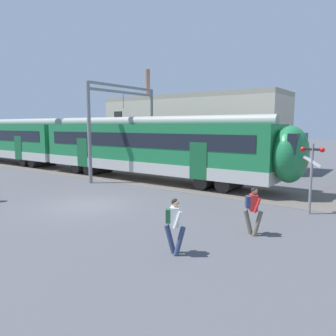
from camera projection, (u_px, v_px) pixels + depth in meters
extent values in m
plane|color=#515156|center=(87.00, 205.00, 15.42)|extent=(160.00, 160.00, 0.00)
cube|color=#605951|center=(52.00, 168.00, 29.08)|extent=(80.00, 4.40, 0.01)
cube|color=#B7B7B2|center=(147.00, 165.00, 22.55)|extent=(18.00, 3.06, 0.70)
cube|color=#1E7542|center=(147.00, 142.00, 22.35)|extent=(18.00, 3.00, 2.40)
cube|color=black|center=(132.00, 140.00, 21.11)|extent=(16.56, 0.03, 0.90)
cube|color=#165731|center=(198.00, 161.00, 18.36)|extent=(1.10, 0.04, 2.10)
cube|color=#165731|center=(82.00, 152.00, 24.12)|extent=(1.10, 0.04, 2.10)
cylinder|color=#9C9C97|center=(147.00, 122.00, 22.17)|extent=(17.64, 0.70, 0.70)
cube|color=black|center=(118.00, 114.00, 23.67)|extent=(0.70, 0.12, 0.40)
cylinder|color=black|center=(231.00, 182.00, 18.98)|extent=(0.90, 2.40, 0.90)
cylinder|color=black|center=(210.00, 180.00, 19.80)|extent=(0.90, 2.40, 0.90)
cylinder|color=black|center=(99.00, 168.00, 25.47)|extent=(0.90, 2.40, 0.90)
cylinder|color=black|center=(87.00, 166.00, 26.28)|extent=(0.90, 2.40, 0.90)
ellipsoid|color=#1E7542|center=(290.00, 154.00, 16.85)|extent=(1.80, 2.85, 2.95)
cube|color=black|center=(298.00, 143.00, 16.57)|extent=(0.40, 2.40, 1.00)
cube|color=#B7B7B2|center=(6.00, 152.00, 33.36)|extent=(18.00, 3.06, 0.70)
cube|color=#1E7542|center=(5.00, 136.00, 33.16)|extent=(18.00, 3.00, 2.40)
cube|color=#165731|center=(18.00, 148.00, 29.17)|extent=(1.10, 0.04, 2.10)
cylinder|color=#9C9C97|center=(5.00, 123.00, 32.98)|extent=(17.64, 0.70, 0.70)
cylinder|color=black|center=(43.00, 162.00, 29.79)|extent=(0.90, 2.40, 0.90)
cylinder|color=black|center=(34.00, 161.00, 30.60)|extent=(0.90, 2.40, 0.90)
cylinder|color=navy|center=(180.00, 241.00, 9.43)|extent=(0.38, 0.32, 0.87)
cylinder|color=navy|center=(170.00, 239.00, 9.62)|extent=(0.38, 0.32, 0.87)
cube|color=silver|center=(175.00, 216.00, 9.43)|extent=(0.40, 0.43, 0.56)
cylinder|color=silver|center=(172.00, 216.00, 9.66)|extent=(0.26, 0.21, 0.52)
cylinder|color=silver|center=(177.00, 220.00, 9.22)|extent=(0.26, 0.21, 0.52)
sphere|color=tan|center=(176.00, 203.00, 9.38)|extent=(0.22, 0.22, 0.22)
sphere|color=black|center=(175.00, 202.00, 9.38)|extent=(0.20, 0.20, 0.20)
cube|color=#235633|center=(169.00, 216.00, 9.44)|extent=(0.29, 0.32, 0.40)
cylinder|color=#6B6051|center=(258.00, 224.00, 11.12)|extent=(0.38, 0.32, 0.87)
cylinder|color=#6B6051|center=(248.00, 222.00, 11.31)|extent=(0.38, 0.32, 0.87)
cube|color=red|center=(254.00, 202.00, 11.12)|extent=(0.40, 0.43, 0.56)
cylinder|color=red|center=(250.00, 202.00, 11.35)|extent=(0.26, 0.21, 0.52)
cylinder|color=red|center=(257.00, 206.00, 10.91)|extent=(0.26, 0.21, 0.52)
sphere|color=#9E7051|center=(254.00, 191.00, 11.07)|extent=(0.22, 0.22, 0.22)
sphere|color=black|center=(254.00, 190.00, 11.07)|extent=(0.20, 0.20, 0.20)
cube|color=navy|center=(248.00, 202.00, 11.13)|extent=(0.29, 0.32, 0.40)
cylinder|color=gray|center=(89.00, 133.00, 20.95)|extent=(0.24, 0.24, 6.50)
cylinder|color=gray|center=(152.00, 131.00, 26.09)|extent=(0.24, 0.24, 6.50)
cube|color=gray|center=(123.00, 87.00, 23.10)|extent=(0.20, 6.40, 0.16)
cube|color=gray|center=(123.00, 92.00, 23.15)|extent=(0.20, 6.40, 0.16)
cylinder|color=black|center=(123.00, 101.00, 23.23)|extent=(0.03, 0.03, 1.00)
cylinder|color=gray|center=(311.00, 179.00, 13.72)|extent=(0.11, 0.11, 3.00)
cube|color=black|center=(313.00, 149.00, 13.55)|extent=(0.80, 0.10, 0.10)
sphere|color=red|center=(303.00, 149.00, 13.73)|extent=(0.20, 0.20, 0.20)
sphere|color=red|center=(322.00, 150.00, 13.29)|extent=(0.20, 0.20, 0.20)
cube|color=white|center=(312.00, 161.00, 13.60)|extent=(0.72, 0.03, 0.48)
cube|color=beige|center=(191.00, 133.00, 30.10)|extent=(16.93, 5.00, 6.00)
cube|color=#9F9686|center=(191.00, 98.00, 29.69)|extent=(16.93, 5.00, 0.40)
cylinder|color=#8C6656|center=(148.00, 86.00, 32.46)|extent=(0.50, 0.50, 3.20)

